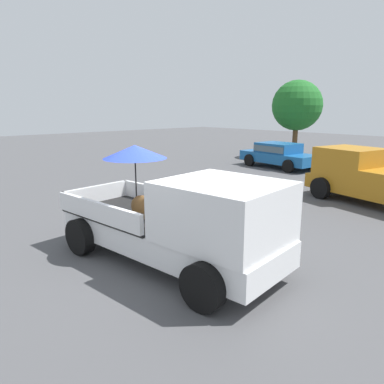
# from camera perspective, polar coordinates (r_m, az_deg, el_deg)

# --- Properties ---
(ground_plane) EXTENTS (80.00, 80.00, 0.00)m
(ground_plane) POSITION_cam_1_polar(r_m,az_deg,el_deg) (7.81, -3.71, -10.80)
(ground_plane) COLOR #4C4C4F
(pickup_truck_main) EXTENTS (5.22, 2.69, 2.41)m
(pickup_truck_main) POSITION_cam_1_polar(r_m,az_deg,el_deg) (7.17, -1.34, -4.59)
(pickup_truck_main) COLOR black
(pickup_truck_main) RESTS_ON ground
(pickup_truck_red) EXTENTS (5.07, 2.93, 1.80)m
(pickup_truck_red) POSITION_cam_1_polar(r_m,az_deg,el_deg) (13.57, 26.84, 1.96)
(pickup_truck_red) COLOR black
(pickup_truck_red) RESTS_ON ground
(parked_sedan_near) EXTENTS (4.46, 2.31, 1.33)m
(parked_sedan_near) POSITION_cam_1_polar(r_m,az_deg,el_deg) (20.25, 13.50, 5.86)
(parked_sedan_near) COLOR black
(parked_sedan_near) RESTS_ON ground
(tree_by_lot) EXTENTS (3.14, 3.14, 4.90)m
(tree_by_lot) POSITION_cam_1_polar(r_m,az_deg,el_deg) (24.47, 16.19, 12.92)
(tree_by_lot) COLOR brown
(tree_by_lot) RESTS_ON ground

